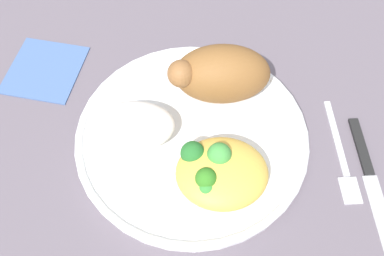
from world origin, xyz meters
The scene contains 8 objects.
ground_plane centered at (0.00, 0.00, 0.00)m, with size 2.00×2.00×0.00m, color #605661.
plate centered at (0.00, 0.00, 0.01)m, with size 0.29×0.29×0.02m.
roasted_chicken centered at (-0.04, -0.06, 0.06)m, with size 0.13×0.07×0.07m.
rice_pile centered at (0.07, 0.00, 0.04)m, with size 0.10×0.07×0.03m, color white.
mac_cheese_with_broccoli centered at (-0.03, 0.06, 0.04)m, with size 0.10×0.09×0.04m.
fork centered at (-0.18, 0.03, 0.00)m, with size 0.02×0.14×0.01m.
knife centered at (-0.21, 0.05, 0.00)m, with size 0.02×0.19×0.01m.
napkin centered at (0.20, -0.12, 0.00)m, with size 0.10×0.10×0.00m, color #47669E.
Camera 1 is at (0.01, 0.27, 0.47)m, focal length 40.08 mm.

